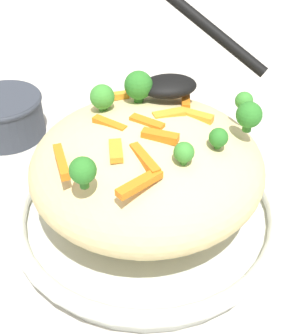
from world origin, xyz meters
The scene contains 23 objects.
ground_plane centered at (0.00, 0.00, 0.00)m, with size 2.40×2.40×0.00m, color beige.
serving_bowl centered at (0.00, 0.00, 0.02)m, with size 0.28×0.28×0.04m.
pasta_mound centered at (0.00, 0.00, 0.08)m, with size 0.23×0.22×0.10m, color #DBC689.
carrot_piece_0 centered at (-0.02, 0.06, 0.13)m, with size 0.03×0.01×0.01m, color orange.
carrot_piece_1 centered at (-0.01, -0.05, 0.13)m, with size 0.04×0.01×0.01m, color orange.
carrot_piece_2 centered at (0.00, 0.00, 0.13)m, with size 0.03×0.01×0.01m, color orange.
carrot_piece_3 centered at (-0.08, -0.04, 0.13)m, with size 0.04×0.01×0.01m, color orange.
carrot_piece_4 centered at (0.02, 0.01, 0.13)m, with size 0.03×0.01×0.01m, color orange.
carrot_piece_5 centered at (0.05, 0.01, 0.13)m, with size 0.03×0.01×0.01m, color orange.
carrot_piece_6 centered at (-0.03, 0.01, 0.13)m, with size 0.04×0.01×0.01m, color orange.
carrot_piece_7 centered at (-0.03, -0.03, 0.13)m, with size 0.03×0.01×0.01m, color orange.
carrot_piece_8 centered at (0.05, 0.05, 0.13)m, with size 0.04×0.01×0.01m, color orange.
carrot_piece_9 centered at (0.01, -0.02, 0.13)m, with size 0.03×0.01×0.01m, color orange.
carrot_piece_10 centered at (-0.02, -0.08, 0.13)m, with size 0.04×0.01×0.01m, color orange.
broccoli_floret_0 centered at (0.09, -0.02, 0.14)m, with size 0.02×0.02×0.03m.
broccoli_floret_1 centered at (0.06, -0.04, 0.13)m, with size 0.02×0.02×0.02m.
broccoli_floret_2 centered at (0.02, -0.05, 0.13)m, with size 0.02×0.02×0.02m.
broccoli_floret_3 centered at (-0.06, -0.07, 0.14)m, with size 0.02×0.02×0.03m.
broccoli_floret_4 centered at (0.10, 0.01, 0.14)m, with size 0.02×0.02×0.02m.
broccoli_floret_5 centered at (-0.04, 0.04, 0.14)m, with size 0.02×0.02×0.03m.
broccoli_floret_6 centered at (0.00, 0.05, 0.14)m, with size 0.03×0.03×0.03m.
serving_spoon centered at (0.05, 0.07, 0.15)m, with size 0.14×0.13×0.09m.
companion_bowl centered at (-0.16, 0.20, 0.03)m, with size 0.11×0.11×0.06m.
Camera 1 is at (-0.06, -0.33, 0.35)m, focal length 46.99 mm.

